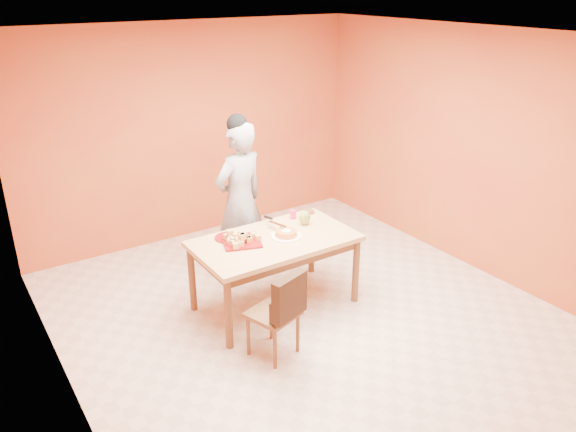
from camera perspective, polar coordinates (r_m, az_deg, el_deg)
floor at (r=5.74m, az=2.00°, el=-10.13°), size 5.00×5.00×0.00m
ceiling at (r=4.83m, az=2.46°, el=17.82°), size 5.00×5.00×0.00m
wall_back at (r=7.22m, az=-9.53°, el=8.33°), size 4.50×0.00×4.50m
wall_left at (r=4.32m, az=-22.90°, el=-3.29°), size 0.00×5.00×5.00m
wall_right at (r=6.64m, az=18.32°, el=6.20°), size 0.00×5.00×5.00m
dining_table at (r=5.60m, az=-1.36°, el=-3.19°), size 1.60×0.90×0.76m
dining_chair at (r=4.98m, az=-1.43°, el=-9.73°), size 0.50×0.55×0.85m
pastry_pile at (r=5.46m, az=-4.78°, el=-2.00°), size 0.32×0.32×0.11m
person at (r=6.17m, az=-4.92°, el=1.54°), size 0.72×0.55×1.77m
pastry_platter at (r=5.49m, az=-4.76°, el=-2.60°), size 0.45×0.45×0.02m
red_dinner_plate at (r=5.59m, az=-6.07°, el=-2.19°), size 0.34×0.34×0.02m
white_cake_plate at (r=5.60m, az=-0.19°, el=-2.04°), size 0.33×0.33×0.01m
sponge_cake at (r=5.58m, az=-0.19°, el=-1.76°), size 0.26×0.26×0.05m
cake_server at (r=5.71m, az=-1.10°, el=-0.82°), size 0.11×0.24×0.01m
egg_ornament at (r=5.84m, az=1.72°, el=-0.19°), size 0.15×0.13×0.15m
magenta_glass at (r=6.00m, az=0.53°, el=0.14°), size 0.08×0.08×0.09m
checker_tin at (r=6.16m, az=2.18°, el=0.45°), size 0.14×0.14×0.03m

